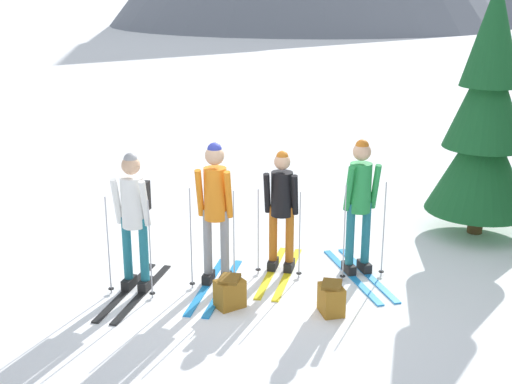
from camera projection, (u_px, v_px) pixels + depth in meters
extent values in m
plane|color=white|center=(251.00, 282.00, 8.72)|extent=(400.00, 400.00, 0.00)
cube|color=black|center=(143.00, 293.00, 8.40)|extent=(0.16, 1.70, 0.02)
cube|color=black|center=(126.00, 291.00, 8.45)|extent=(0.16, 1.70, 0.02)
cube|color=black|center=(146.00, 284.00, 8.47)|extent=(0.12, 0.26, 0.12)
cylinder|color=#1E6B7A|center=(144.00, 250.00, 8.33)|extent=(0.11, 0.11, 0.83)
cube|color=black|center=(129.00, 282.00, 8.52)|extent=(0.12, 0.26, 0.12)
cylinder|color=#1E6B7A|center=(127.00, 248.00, 8.38)|extent=(0.11, 0.11, 0.83)
cylinder|color=white|center=(133.00, 202.00, 8.18)|extent=(0.28, 0.28, 0.62)
sphere|color=tan|center=(131.00, 165.00, 8.05)|extent=(0.22, 0.22, 0.22)
sphere|color=gray|center=(130.00, 160.00, 8.03)|extent=(0.17, 0.17, 0.17)
cylinder|color=white|center=(145.00, 203.00, 8.08)|extent=(0.09, 0.20, 0.59)
cylinder|color=white|center=(117.00, 201.00, 8.16)|extent=(0.09, 0.20, 0.59)
cylinder|color=#A5A5AD|center=(150.00, 250.00, 8.11)|extent=(0.02, 0.02, 1.24)
cylinder|color=black|center=(152.00, 293.00, 8.27)|extent=(0.07, 0.07, 0.01)
cylinder|color=#A5A5AD|center=(108.00, 246.00, 8.23)|extent=(0.02, 0.02, 1.24)
cylinder|color=black|center=(111.00, 289.00, 8.39)|extent=(0.07, 0.07, 0.01)
cube|color=black|center=(138.00, 196.00, 8.33)|extent=(0.27, 0.17, 0.36)
cube|color=#1E84D1|center=(223.00, 287.00, 8.55)|extent=(0.10, 1.70, 0.02)
cube|color=#1E84D1|center=(206.00, 286.00, 8.60)|extent=(0.10, 1.70, 0.02)
cube|color=black|center=(225.00, 279.00, 8.63)|extent=(0.11, 0.26, 0.12)
cylinder|color=gray|center=(225.00, 244.00, 8.49)|extent=(0.11, 0.11, 0.87)
cube|color=black|center=(208.00, 277.00, 8.67)|extent=(0.11, 0.26, 0.12)
cylinder|color=gray|center=(208.00, 242.00, 8.53)|extent=(0.11, 0.11, 0.87)
cylinder|color=orange|center=(215.00, 194.00, 8.32)|extent=(0.28, 0.28, 0.65)
sphere|color=tan|center=(215.00, 156.00, 8.18)|extent=(0.24, 0.24, 0.24)
sphere|color=#2D389E|center=(214.00, 150.00, 8.16)|extent=(0.18, 0.18, 0.18)
cylinder|color=orange|center=(228.00, 195.00, 8.22)|extent=(0.08, 0.21, 0.62)
cylinder|color=orange|center=(200.00, 193.00, 8.29)|extent=(0.08, 0.21, 0.62)
cylinder|color=#A5A5AD|center=(234.00, 242.00, 8.26)|extent=(0.02, 0.02, 1.30)
cylinder|color=black|center=(234.00, 287.00, 8.43)|extent=(0.07, 0.07, 0.01)
cylinder|color=#A5A5AD|center=(191.00, 239.00, 8.36)|extent=(0.02, 0.02, 1.30)
cylinder|color=black|center=(192.00, 283.00, 8.54)|extent=(0.07, 0.07, 0.01)
cube|color=maroon|center=(219.00, 187.00, 8.47)|extent=(0.26, 0.16, 0.36)
cube|color=yellow|center=(288.00, 273.00, 8.96)|extent=(0.14, 1.69, 0.02)
cube|color=yellow|center=(271.00, 272.00, 9.01)|extent=(0.14, 1.69, 0.02)
cube|color=black|center=(289.00, 265.00, 9.03)|extent=(0.12, 0.26, 0.12)
cylinder|color=#B76019|center=(290.00, 235.00, 8.91)|extent=(0.11, 0.11, 0.77)
cube|color=black|center=(273.00, 264.00, 9.08)|extent=(0.12, 0.26, 0.12)
cylinder|color=#B76019|center=(273.00, 234.00, 8.95)|extent=(0.11, 0.11, 0.77)
cylinder|color=black|center=(282.00, 194.00, 8.77)|extent=(0.28, 0.28, 0.58)
sphere|color=tan|center=(282.00, 162.00, 8.64)|extent=(0.21, 0.21, 0.21)
sphere|color=#B76019|center=(282.00, 157.00, 8.62)|extent=(0.16, 0.16, 0.16)
cylinder|color=black|center=(295.00, 195.00, 8.67)|extent=(0.09, 0.19, 0.55)
cylinder|color=black|center=(267.00, 193.00, 8.74)|extent=(0.09, 0.19, 0.55)
cylinder|color=#A5A5AD|center=(300.00, 236.00, 8.68)|extent=(0.02, 0.02, 1.16)
cylinder|color=black|center=(299.00, 273.00, 8.84)|extent=(0.07, 0.07, 0.01)
cylinder|color=#A5A5AD|center=(258.00, 232.00, 8.80)|extent=(0.02, 0.02, 1.16)
cylinder|color=black|center=(258.00, 269.00, 8.95)|extent=(0.07, 0.07, 0.01)
cube|color=#1E84D1|center=(367.00, 274.00, 8.93)|extent=(0.88, 1.62, 0.02)
cube|color=#1E84D1|center=(352.00, 276.00, 8.88)|extent=(0.88, 1.62, 0.02)
cube|color=black|center=(364.00, 266.00, 9.01)|extent=(0.22, 0.28, 0.12)
cylinder|color=#1E6B7A|center=(366.00, 233.00, 8.87)|extent=(0.11, 0.11, 0.85)
cube|color=black|center=(349.00, 268.00, 8.95)|extent=(0.22, 0.28, 0.12)
cylinder|color=#1E6B7A|center=(350.00, 235.00, 8.81)|extent=(0.11, 0.11, 0.85)
cylinder|color=#238C42|center=(360.00, 188.00, 8.66)|extent=(0.28, 0.28, 0.64)
sphere|color=tan|center=(362.00, 152.00, 8.52)|extent=(0.23, 0.23, 0.23)
sphere|color=#B76019|center=(362.00, 146.00, 8.50)|extent=(0.17, 0.17, 0.17)
cylinder|color=#238C42|center=(375.00, 187.00, 8.64)|extent=(0.16, 0.22, 0.61)
cylinder|color=#238C42|center=(349.00, 189.00, 8.55)|extent=(0.16, 0.22, 0.61)
cylinder|color=#A5A5AD|center=(384.00, 230.00, 8.72)|extent=(0.02, 0.02, 1.28)
cylinder|color=black|center=(381.00, 272.00, 8.89)|extent=(0.07, 0.07, 0.01)
cylinder|color=#A5A5AD|center=(344.00, 234.00, 8.58)|extent=(0.02, 0.02, 1.28)
cylinder|color=black|center=(343.00, 276.00, 8.75)|extent=(0.07, 0.07, 0.01)
cylinder|color=#51381E|center=(477.00, 210.00, 10.34)|extent=(0.23, 0.23, 0.73)
cone|color=#195628|center=(482.00, 160.00, 10.11)|extent=(1.56, 1.56, 1.54)
cone|color=#195628|center=(488.00, 95.00, 9.82)|extent=(1.19, 1.19, 1.54)
cone|color=#195628|center=(495.00, 31.00, 9.56)|extent=(0.85, 0.85, 1.54)
cube|color=#99661E|center=(331.00, 300.00, 7.86)|extent=(0.35, 0.39, 0.34)
cube|color=brown|center=(332.00, 285.00, 7.80)|extent=(0.22, 0.28, 0.04)
cube|color=#99661E|center=(230.00, 294.00, 8.01)|extent=(0.40, 0.40, 0.34)
cube|color=brown|center=(230.00, 279.00, 7.95)|extent=(0.22, 0.28, 0.04)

